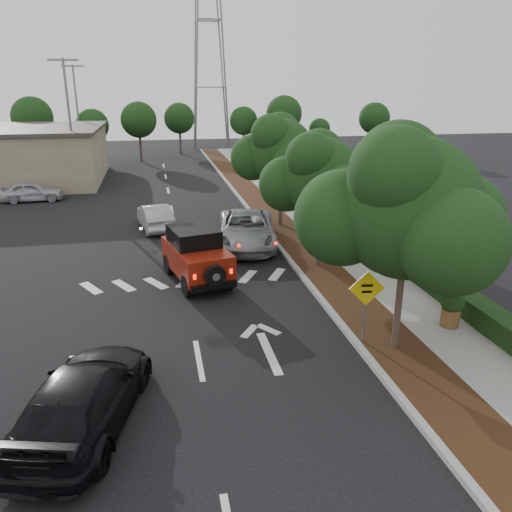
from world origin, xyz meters
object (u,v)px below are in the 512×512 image
object	(u,v)px
red_jeep	(195,254)
silver_suv_ahead	(246,229)
black_suv_oncoming	(84,397)
speed_hump_sign	(366,297)

from	to	relation	value
red_jeep	silver_suv_ahead	bearing A→B (deg)	42.29
black_suv_oncoming	speed_hump_sign	xyz separation A→B (m)	(7.51, 2.20, 0.80)
red_jeep	black_suv_oncoming	size ratio (longest dim) A/B	0.85
speed_hump_sign	red_jeep	bearing A→B (deg)	132.56
black_suv_oncoming	speed_hump_sign	size ratio (longest dim) A/B	2.26
black_suv_oncoming	red_jeep	bearing A→B (deg)	-96.07
red_jeep	speed_hump_sign	xyz separation A→B (m)	(4.34, -6.19, 0.47)
red_jeep	speed_hump_sign	size ratio (longest dim) A/B	1.93
silver_suv_ahead	red_jeep	bearing A→B (deg)	-115.45
red_jeep	silver_suv_ahead	xyz separation A→B (m)	(2.74, 3.96, -0.27)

